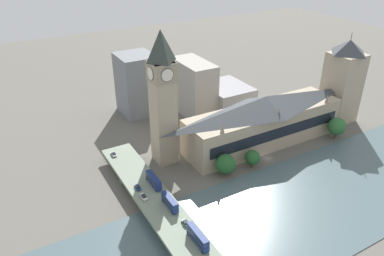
{
  "coord_description": "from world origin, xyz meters",
  "views": [
    {
      "loc": [
        -120.02,
        112.82,
        103.44
      ],
      "look_at": [
        18.43,
        33.66,
        17.9
      ],
      "focal_mm": 35.0,
      "sensor_mm": 36.0,
      "label": 1
    }
  ],
  "objects_px": {
    "victoria_tower": "(342,81)",
    "road_bridge": "(188,245)",
    "double_decker_bus_rear": "(170,202)",
    "car_northbound_mid": "(144,197)",
    "clock_tower": "(163,96)",
    "double_decker_bus_mid": "(154,180)",
    "double_decker_bus_lead": "(198,237)",
    "car_southbound_mid": "(186,223)",
    "car_southbound_tail": "(114,154)",
    "car_southbound_lead": "(138,187)",
    "parliament_hall": "(264,120)"
  },
  "relations": [
    {
      "from": "parliament_hall",
      "to": "double_decker_bus_mid",
      "type": "height_order",
      "value": "parliament_hall"
    },
    {
      "from": "victoria_tower",
      "to": "car_southbound_mid",
      "type": "bearing_deg",
      "value": 107.92
    },
    {
      "from": "road_bridge",
      "to": "double_decker_bus_rear",
      "type": "distance_m",
      "value": 20.78
    },
    {
      "from": "car_southbound_mid",
      "to": "double_decker_bus_lead",
      "type": "bearing_deg",
      "value": 175.7
    },
    {
      "from": "victoria_tower",
      "to": "car_northbound_mid",
      "type": "xyz_separation_m",
      "value": [
        -19.34,
        135.02,
        -17.83
      ]
    },
    {
      "from": "victoria_tower",
      "to": "car_southbound_lead",
      "type": "xyz_separation_m",
      "value": [
        -12.38,
        134.8,
        -17.77
      ]
    },
    {
      "from": "clock_tower",
      "to": "double_decker_bus_lead",
      "type": "height_order",
      "value": "clock_tower"
    },
    {
      "from": "car_southbound_mid",
      "to": "clock_tower",
      "type": "bearing_deg",
      "value": -17.95
    },
    {
      "from": "car_northbound_mid",
      "to": "car_southbound_mid",
      "type": "relative_size",
      "value": 1.18
    },
    {
      "from": "victoria_tower",
      "to": "car_southbound_tail",
      "type": "relative_size",
      "value": 12.84
    },
    {
      "from": "parliament_hall",
      "to": "double_decker_bus_lead",
      "type": "height_order",
      "value": "parliament_hall"
    },
    {
      "from": "parliament_hall",
      "to": "victoria_tower",
      "type": "height_order",
      "value": "victoria_tower"
    },
    {
      "from": "double_decker_bus_rear",
      "to": "car_southbound_lead",
      "type": "bearing_deg",
      "value": 20.96
    },
    {
      "from": "car_northbound_mid",
      "to": "road_bridge",
      "type": "bearing_deg",
      "value": -173.01
    },
    {
      "from": "road_bridge",
      "to": "victoria_tower",
      "type": "bearing_deg",
      "value": -69.18
    },
    {
      "from": "car_southbound_mid",
      "to": "car_southbound_tail",
      "type": "height_order",
      "value": "car_southbound_mid"
    },
    {
      "from": "road_bridge",
      "to": "double_decker_bus_rear",
      "type": "relative_size",
      "value": 14.19
    },
    {
      "from": "car_southbound_tail",
      "to": "victoria_tower",
      "type": "bearing_deg",
      "value": -97.56
    },
    {
      "from": "clock_tower",
      "to": "victoria_tower",
      "type": "height_order",
      "value": "clock_tower"
    },
    {
      "from": "clock_tower",
      "to": "car_southbound_mid",
      "type": "relative_size",
      "value": 16.97
    },
    {
      "from": "double_decker_bus_lead",
      "to": "car_southbound_lead",
      "type": "relative_size",
      "value": 3.1
    },
    {
      "from": "victoria_tower",
      "to": "road_bridge",
      "type": "bearing_deg",
      "value": 110.82
    },
    {
      "from": "clock_tower",
      "to": "double_decker_bus_mid",
      "type": "relative_size",
      "value": 5.78
    },
    {
      "from": "clock_tower",
      "to": "car_northbound_mid",
      "type": "height_order",
      "value": "clock_tower"
    },
    {
      "from": "car_southbound_lead",
      "to": "car_northbound_mid",
      "type": "bearing_deg",
      "value": 178.19
    },
    {
      "from": "double_decker_bus_rear",
      "to": "victoria_tower",
      "type": "bearing_deg",
      "value": -76.96
    },
    {
      "from": "double_decker_bus_mid",
      "to": "clock_tower",
      "type": "bearing_deg",
      "value": -35.52
    },
    {
      "from": "double_decker_bus_lead",
      "to": "car_southbound_mid",
      "type": "bearing_deg",
      "value": -4.3
    },
    {
      "from": "clock_tower",
      "to": "double_decker_bus_mid",
      "type": "distance_m",
      "value": 39.43
    },
    {
      "from": "parliament_hall",
      "to": "road_bridge",
      "type": "height_order",
      "value": "parliament_hall"
    },
    {
      "from": "car_southbound_lead",
      "to": "double_decker_bus_mid",
      "type": "bearing_deg",
      "value": -97.66
    },
    {
      "from": "car_northbound_mid",
      "to": "car_southbound_tail",
      "type": "relative_size",
      "value": 1.11
    },
    {
      "from": "double_decker_bus_rear",
      "to": "car_southbound_mid",
      "type": "distance_m",
      "value": 11.72
    },
    {
      "from": "double_decker_bus_rear",
      "to": "car_northbound_mid",
      "type": "bearing_deg",
      "value": 33.49
    },
    {
      "from": "double_decker_bus_lead",
      "to": "double_decker_bus_mid",
      "type": "xyz_separation_m",
      "value": [
        38.12,
        -0.59,
        -0.21
      ]
    },
    {
      "from": "double_decker_bus_rear",
      "to": "car_northbound_mid",
      "type": "distance_m",
      "value": 12.55
    },
    {
      "from": "victoria_tower",
      "to": "road_bridge",
      "type": "relative_size",
      "value": 0.35
    },
    {
      "from": "double_decker_bus_mid",
      "to": "double_decker_bus_rear",
      "type": "height_order",
      "value": "double_decker_bus_rear"
    },
    {
      "from": "car_southbound_mid",
      "to": "double_decker_bus_mid",
      "type": "bearing_deg",
      "value": 0.36
    },
    {
      "from": "double_decker_bus_lead",
      "to": "parliament_hall",
      "type": "bearing_deg",
      "value": -54.15
    },
    {
      "from": "car_southbound_lead",
      "to": "car_southbound_mid",
      "type": "distance_m",
      "value": 29.76
    },
    {
      "from": "double_decker_bus_rear",
      "to": "car_southbound_lead",
      "type": "height_order",
      "value": "double_decker_bus_rear"
    },
    {
      "from": "victoria_tower",
      "to": "double_decker_bus_rear",
      "type": "xyz_separation_m",
      "value": [
        -29.69,
        128.17,
        -15.93
      ]
    },
    {
      "from": "car_northbound_mid",
      "to": "car_southbound_mid",
      "type": "distance_m",
      "value": 23.14
    },
    {
      "from": "car_southbound_tail",
      "to": "car_northbound_mid",
      "type": "bearing_deg",
      "value": 179.67
    },
    {
      "from": "victoria_tower",
      "to": "car_southbound_mid",
      "type": "xyz_separation_m",
      "value": [
        -41.24,
        127.55,
        -17.77
      ]
    },
    {
      "from": "road_bridge",
      "to": "car_southbound_lead",
      "type": "xyz_separation_m",
      "value": [
        37.53,
        3.53,
        1.82
      ]
    },
    {
      "from": "double_decker_bus_mid",
      "to": "car_northbound_mid",
      "type": "distance_m",
      "value": 9.63
    },
    {
      "from": "double_decker_bus_mid",
      "to": "car_southbound_mid",
      "type": "bearing_deg",
      "value": -179.64
    },
    {
      "from": "double_decker_bus_mid",
      "to": "parliament_hall",
      "type": "bearing_deg",
      "value": -79.34
    }
  ]
}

